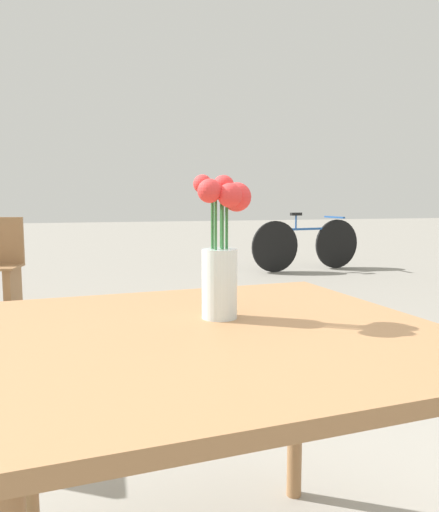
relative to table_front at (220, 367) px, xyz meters
name	(u,v)px	position (x,y,z in m)	size (l,w,h in m)	color
table_front	(220,367)	(0.00, 0.00, 0.00)	(1.04, 1.02, 0.73)	#9E7047
flower_vase	(221,255)	(0.03, 0.09, 0.24)	(0.14, 0.13, 0.34)	silver
bicycle	(307,244)	(2.74, 5.36, -0.28)	(1.71, 0.44, 0.81)	black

